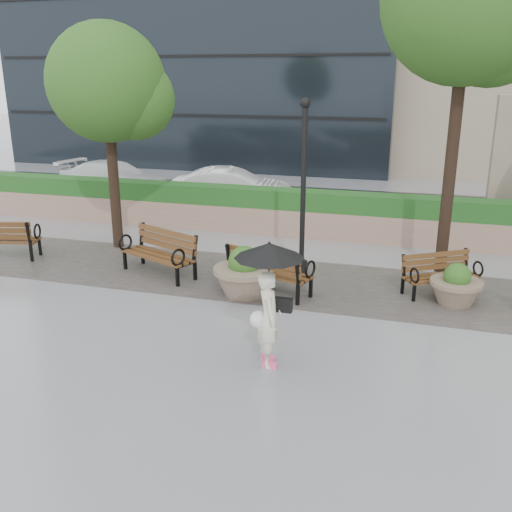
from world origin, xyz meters
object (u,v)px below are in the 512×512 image
(bench_0, at_px, (0,247))
(planter_right, at_px, (456,288))
(planter_left, at_px, (244,277))
(bench_2, at_px, (269,279))
(pedestrian, at_px, (269,292))
(bench_1, at_px, (159,262))
(car_left, at_px, (115,180))
(car_right, at_px, (232,189))
(lamppost, at_px, (303,199))
(bench_3, at_px, (440,282))

(bench_0, xyz_separation_m, planter_right, (11.25, 0.09, 0.04))
(planter_left, bearing_deg, bench_2, 35.61)
(planter_left, relative_size, pedestrian, 0.64)
(bench_1, bearing_deg, car_left, 148.87)
(bench_1, relative_size, car_right, 0.49)
(planter_right, xyz_separation_m, lamppost, (-3.50, 1.05, 1.46))
(bench_0, xyz_separation_m, lamppost, (7.75, 1.14, 1.50))
(bench_3, height_order, pedestrian, pedestrian)
(planter_left, distance_m, car_left, 11.70)
(bench_2, distance_m, car_right, 8.36)
(car_right, distance_m, pedestrian, 11.55)
(planter_right, distance_m, car_right, 10.26)
(bench_0, height_order, car_right, car_right)
(bench_3, bearing_deg, lamppost, 137.28)
(bench_1, height_order, pedestrian, pedestrian)
(car_right, bearing_deg, lamppost, -159.57)
(bench_1, xyz_separation_m, car_right, (-0.64, 7.22, 0.40))
(planter_right, height_order, pedestrian, pedestrian)
(lamppost, bearing_deg, bench_0, -171.63)
(planter_right, xyz_separation_m, car_right, (-7.36, 7.14, 0.36))
(bench_1, relative_size, car_left, 0.45)
(bench_3, bearing_deg, planter_left, 164.59)
(bench_1, distance_m, car_right, 7.26)
(car_left, distance_m, car_right, 5.04)
(bench_1, height_order, car_left, car_left)
(bench_3, relative_size, pedestrian, 0.84)
(bench_1, xyz_separation_m, planter_left, (2.36, -0.71, 0.12))
(bench_0, bearing_deg, planter_right, 166.15)
(car_left, height_order, pedestrian, pedestrian)
(bench_0, relative_size, car_left, 0.44)
(car_right, bearing_deg, bench_0, 139.77)
(pedestrian, bearing_deg, car_right, 1.18)
(car_right, bearing_deg, bench_1, 173.13)
(bench_0, relative_size, pedestrian, 1.00)
(planter_right, distance_m, lamppost, 3.93)
(bench_0, height_order, bench_2, bench_0)
(bench_0, distance_m, planter_left, 6.93)
(pedestrian, bearing_deg, bench_1, 25.68)
(lamppost, xyz_separation_m, car_left, (-8.86, 6.69, -1.13))
(car_left, bearing_deg, bench_0, -163.20)
(lamppost, bearing_deg, planter_right, -16.68)
(planter_right, relative_size, car_left, 0.23)
(planter_left, bearing_deg, bench_3, 17.98)
(bench_3, bearing_deg, planter_right, -93.32)
(car_left, height_order, car_right, car_right)
(bench_2, distance_m, planter_left, 0.58)
(bench_1, bearing_deg, planter_right, 23.76)
(planter_right, bearing_deg, lamppost, 163.32)
(bench_3, height_order, planter_right, planter_right)
(pedestrian, bearing_deg, planter_left, 4.40)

